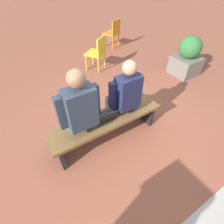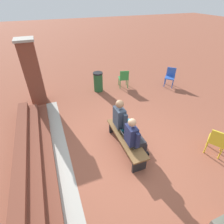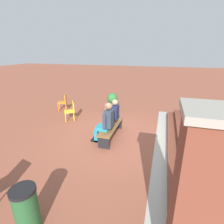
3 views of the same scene
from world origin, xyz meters
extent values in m
plane|color=brown|center=(0.00, 0.00, 0.00)|extent=(60.00, 60.00, 0.00)
cube|color=brown|center=(0.12, -0.12, 0.42)|extent=(1.80, 0.44, 0.05)
cube|color=black|center=(-0.68, -0.12, 0.20)|extent=(0.06, 0.37, 0.40)
cube|color=black|center=(0.92, -0.12, 0.20)|extent=(0.06, 0.37, 0.40)
cube|color=#232328|center=(-0.22, -0.28, 0.50)|extent=(0.31, 0.37, 0.13)
cube|color=#232328|center=(-0.31, -0.46, 0.23)|extent=(0.10, 0.11, 0.45)
cube|color=black|center=(-0.31, -0.52, 0.03)|extent=(0.10, 0.22, 0.06)
cube|color=#232328|center=(-0.14, -0.46, 0.23)|extent=(0.10, 0.11, 0.45)
cube|color=black|center=(-0.14, -0.52, 0.03)|extent=(0.10, 0.22, 0.06)
cube|color=#1E2347|center=(-0.22, -0.08, 0.82)|extent=(0.35, 0.22, 0.51)
cube|color=maroon|center=(-0.22, -0.19, 0.79)|extent=(0.05, 0.01, 0.31)
cube|color=#1E2347|center=(-0.44, -0.14, 0.81)|extent=(0.08, 0.09, 0.43)
cube|color=#1E2347|center=(-0.01, -0.14, 0.81)|extent=(0.08, 0.09, 0.43)
sphere|color=tan|center=(-0.22, -0.08, 1.21)|extent=(0.20, 0.20, 0.20)
cube|color=teal|center=(0.51, -0.30, 0.51)|extent=(0.34, 0.40, 0.14)
cube|color=teal|center=(0.42, -0.50, 0.23)|extent=(0.11, 0.12, 0.45)
cube|color=black|center=(0.42, -0.56, 0.04)|extent=(0.11, 0.24, 0.07)
cube|color=teal|center=(0.60, -0.50, 0.23)|extent=(0.11, 0.12, 0.45)
cube|color=black|center=(0.60, -0.56, 0.04)|extent=(0.11, 0.24, 0.07)
cube|color=#2D3847|center=(0.51, -0.08, 0.86)|extent=(0.38, 0.24, 0.57)
cube|color=#2D3847|center=(0.27, -0.15, 0.84)|extent=(0.09, 0.10, 0.48)
cube|color=#2D3847|center=(0.75, -0.15, 0.84)|extent=(0.09, 0.10, 0.48)
sphere|color=#8C6647|center=(0.51, -0.08, 1.29)|extent=(0.22, 0.22, 0.22)
cube|color=black|center=(0.15, -0.16, 0.46)|extent=(0.32, 0.22, 0.02)
cube|color=#2D2D33|center=(0.15, -0.17, 0.47)|extent=(0.29, 0.15, 0.00)
cube|color=black|center=(0.15, -0.02, 0.57)|extent=(0.32, 0.07, 0.19)
cube|color=#33519E|center=(0.15, -0.02, 0.57)|extent=(0.28, 0.06, 0.17)
cube|color=gold|center=(-0.88, -2.35, 0.42)|extent=(0.58, 0.58, 0.04)
cube|color=gold|center=(-0.98, -2.19, 0.64)|extent=(0.35, 0.25, 0.40)
cylinder|color=gold|center=(-0.93, -2.60, 0.20)|extent=(0.04, 0.04, 0.40)
cylinder|color=gold|center=(-0.63, -2.40, 0.20)|extent=(0.04, 0.04, 0.40)
cylinder|color=gold|center=(-1.13, -2.30, 0.20)|extent=(0.04, 0.04, 0.40)
cylinder|color=gold|center=(-0.83, -2.10, 0.20)|extent=(0.04, 0.04, 0.40)
cube|color=orange|center=(-2.04, -3.42, 0.42)|extent=(0.55, 0.55, 0.04)
cube|color=orange|center=(-2.11, -3.24, 0.64)|extent=(0.38, 0.19, 0.40)
cylinder|color=orange|center=(-2.13, -3.65, 0.20)|extent=(0.04, 0.04, 0.40)
cylinder|color=orange|center=(-1.80, -3.51, 0.20)|extent=(0.04, 0.04, 0.40)
cylinder|color=orange|center=(-2.27, -3.32, 0.20)|extent=(0.04, 0.04, 0.40)
cylinder|color=orange|center=(-1.94, -3.18, 0.20)|extent=(0.04, 0.04, 0.40)
cube|color=#6B665B|center=(-2.65, -0.90, 0.22)|extent=(0.60, 0.60, 0.44)
sphere|color=#2D6B33|center=(-2.65, -0.90, 0.68)|extent=(0.52, 0.52, 0.52)
camera|label=1|loc=(1.06, 1.53, 2.29)|focal=28.00mm
camera|label=2|loc=(-3.04, 1.53, 3.73)|focal=28.00mm
camera|label=3|loc=(5.52, 1.53, 2.96)|focal=28.00mm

